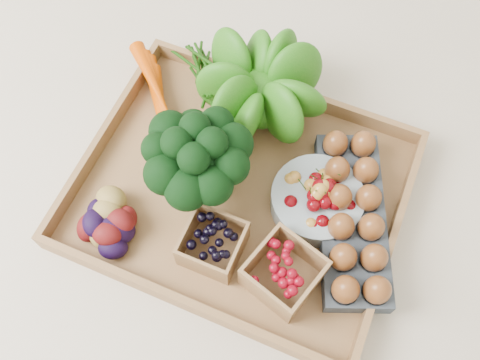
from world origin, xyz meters
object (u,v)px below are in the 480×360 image
at_px(tray, 240,193).
at_px(egg_carton, 351,219).
at_px(cherry_bowl, 317,200).
at_px(broccoli, 199,171).

distance_m(tray, egg_carton, 0.20).
xyz_separation_m(tray, cherry_bowl, (0.13, 0.03, 0.03)).
relative_size(tray, broccoli, 3.15).
distance_m(tray, broccoli, 0.10).
bearing_deg(egg_carton, tray, 163.21).
xyz_separation_m(broccoli, egg_carton, (0.26, 0.04, -0.05)).
bearing_deg(egg_carton, broccoli, 166.81).
distance_m(broccoli, egg_carton, 0.27).
height_order(tray, broccoli, broccoli).
bearing_deg(cherry_bowl, egg_carton, -7.54).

